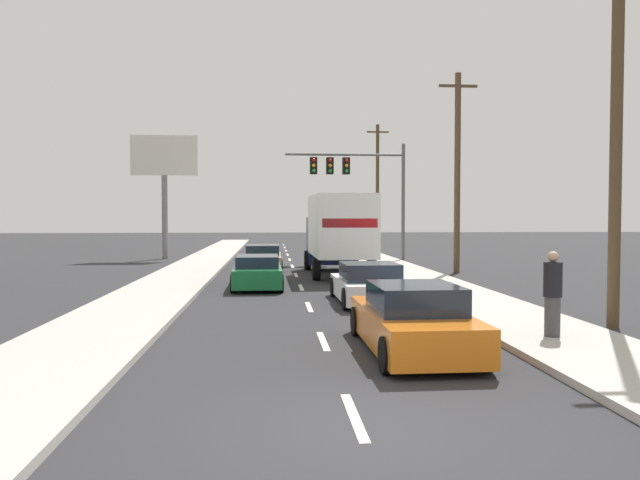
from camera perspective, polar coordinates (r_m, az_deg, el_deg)
ground_plane at (r=32.65m, az=-2.51°, el=-2.48°), size 140.00×140.00×0.00m
sidewalk_right at (r=28.29m, az=7.94°, el=-3.08°), size 2.82×80.00×0.14m
sidewalk_left at (r=27.91m, az=-12.42°, el=-3.18°), size 2.82×80.00×0.14m
lane_markings at (r=30.73m, az=-2.40°, el=-2.77°), size 0.14×57.00×0.01m
car_tan at (r=31.18m, az=-5.25°, el=-1.67°), size 1.94×4.70×1.23m
car_green at (r=23.41m, az=-5.74°, el=-2.94°), size 1.90×4.63×1.20m
box_truck at (r=27.88m, az=1.68°, el=0.94°), size 2.71×7.71×3.56m
car_white at (r=19.17m, az=4.46°, el=-4.08°), size 2.03×4.12×1.24m
car_orange at (r=12.40m, az=8.50°, el=-7.34°), size 1.95×4.53×1.34m
traffic_signal_mast at (r=36.18m, az=2.74°, el=6.07°), size 6.96×0.69×6.86m
utility_pole_near at (r=16.42m, az=25.47°, el=10.56°), size 1.80×0.28×9.93m
utility_pole_mid at (r=29.85m, az=12.44°, el=6.22°), size 1.80×0.28×9.28m
utility_pole_far at (r=51.68m, az=5.27°, el=5.02°), size 1.80×0.28×10.17m
roadside_billboard at (r=40.15m, az=-14.03°, el=6.16°), size 4.12×0.36×7.68m
pedestrian_near_corner at (r=13.92m, az=20.49°, el=-4.63°), size 0.38×0.38×1.78m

